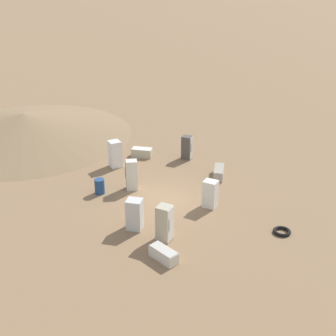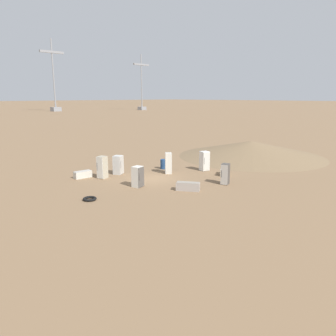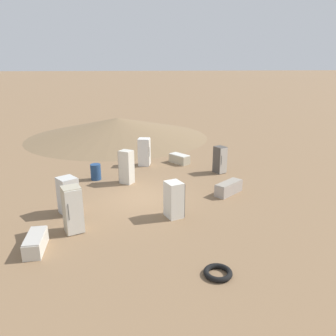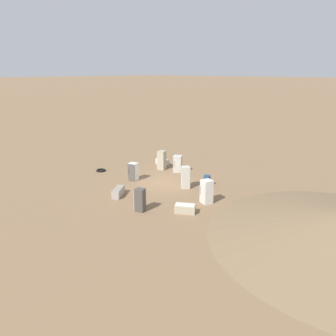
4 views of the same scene
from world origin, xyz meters
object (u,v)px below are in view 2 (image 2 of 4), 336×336
object	(u,v)px
power_pylon_1	(54,89)
scrap_tire	(90,199)
discarded_fridge_6	(102,167)
discarded_fridge_7	(225,172)
discarded_fridge_4	(188,186)
rusty_barrel	(163,164)
discarded_fridge_1	(205,161)
discarded_fridge_8	(225,174)
discarded_fridge_2	(118,165)
discarded_fridge_5	(168,163)
discarded_fridge_0	(138,177)
discarded_fridge_3	(83,174)
power_pylon_0	(142,93)

from	to	relation	value
power_pylon_1	scrap_tire	world-z (taller)	power_pylon_1
scrap_tire	discarded_fridge_6	bearing A→B (deg)	-131.46
discarded_fridge_6	discarded_fridge_7	bearing A→B (deg)	-144.34
discarded_fridge_4	rusty_barrel	size ratio (longest dim) A/B	1.92
discarded_fridge_1	discarded_fridge_4	distance (m)	7.03
discarded_fridge_7	rusty_barrel	size ratio (longest dim) A/B	1.69
discarded_fridge_6	discarded_fridge_8	bearing A→B (deg)	-161.69
discarded_fridge_1	discarded_fridge_2	bearing A→B (deg)	-15.12
discarded_fridge_1	discarded_fridge_5	bearing A→B (deg)	-6.41
power_pylon_1	rusty_barrel	distance (m)	133.96
discarded_fridge_0	discarded_fridge_2	world-z (taller)	discarded_fridge_2
discarded_fridge_3	discarded_fridge_2	bearing A→B (deg)	75.63
power_pylon_0	discarded_fridge_8	world-z (taller)	power_pylon_0
discarded_fridge_7	rusty_barrel	xyz separation A→B (m)	(2.17, -5.63, 0.16)
discarded_fridge_2	discarded_fridge_7	xyz separation A→B (m)	(-6.58, 6.88, -0.53)
discarded_fridge_5	discarded_fridge_6	bearing A→B (deg)	-166.41
discarded_fridge_0	discarded_fridge_4	world-z (taller)	discarded_fridge_0
power_pylon_1	discarded_fridge_2	bearing A→B (deg)	66.44
discarded_fridge_3	discarded_fridge_6	distance (m)	1.84
discarded_fridge_0	discarded_fridge_1	xyz separation A→B (m)	(-8.09, -0.03, 0.11)
discarded_fridge_7	rusty_barrel	distance (m)	6.03
discarded_fridge_4	discarded_fridge_6	world-z (taller)	discarded_fridge_6
discarded_fridge_2	discarded_fridge_6	distance (m)	1.89
power_pylon_0	discarded_fridge_4	xyz separation A→B (m)	(91.62, 114.83, -8.12)
discarded_fridge_4	discarded_fridge_6	size ratio (longest dim) A/B	0.94
discarded_fridge_4	discarded_fridge_6	xyz separation A→B (m)	(2.44, -7.64, 0.63)
power_pylon_0	rusty_barrel	bearing A→B (deg)	50.94
discarded_fridge_2	discarded_fridge_8	bearing A→B (deg)	85.17
power_pylon_1	scrap_tire	distance (m)	141.32
discarded_fridge_8	discarded_fridge_3	bearing A→B (deg)	15.46
discarded_fridge_2	discarded_fridge_6	bearing A→B (deg)	-20.64
discarded_fridge_1	rusty_barrel	world-z (taller)	discarded_fridge_1
discarded_fridge_1	discarded_fridge_5	distance (m)	3.59
power_pylon_1	discarded_fridge_0	size ratio (longest dim) A/B	19.92
discarded_fridge_7	scrap_tire	distance (m)	12.63
power_pylon_1	discarded_fridge_4	world-z (taller)	power_pylon_1
discarded_fridge_4	discarded_fridge_6	distance (m)	8.05
discarded_fridge_2	power_pylon_0	bearing A→B (deg)	-160.12
power_pylon_0	discarded_fridge_2	world-z (taller)	power_pylon_0
discarded_fridge_1	power_pylon_0	bearing A→B (deg)	-108.71
discarded_fridge_8	scrap_tire	bearing A→B (deg)	48.05
discarded_fridge_1	discarded_fridge_4	world-z (taller)	discarded_fridge_1
discarded_fridge_3	discarded_fridge_8	size ratio (longest dim) A/B	0.92
discarded_fridge_2	rusty_barrel	distance (m)	4.60
discarded_fridge_1	discarded_fridge_3	distance (m)	11.14
discarded_fridge_0	scrap_tire	size ratio (longest dim) A/B	1.74
power_pylon_1	discarded_fridge_4	size ratio (longest dim) A/B	17.99
power_pylon_0	rusty_barrel	size ratio (longest dim) A/B	29.28
discarded_fridge_0	rusty_barrel	distance (m)	6.69
discarded_fridge_7	scrap_tire	world-z (taller)	discarded_fridge_7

